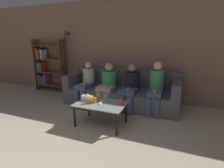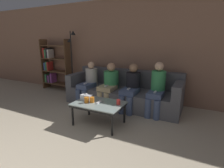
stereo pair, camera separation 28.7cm
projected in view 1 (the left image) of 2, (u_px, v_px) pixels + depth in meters
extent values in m
cube|color=#8C6651|center=(129.00, 50.00, 4.58)|extent=(12.00, 0.06, 2.60)
cube|color=#515156|center=(121.00, 97.00, 4.30)|extent=(2.73, 0.95, 0.40)
cube|color=#515156|center=(126.00, 77.00, 4.54)|extent=(2.73, 0.20, 0.43)
cube|color=#515156|center=(76.00, 79.00, 4.68)|extent=(0.18, 0.95, 0.30)
cube|color=#515156|center=(177.00, 88.00, 3.75)|extent=(0.18, 0.95, 0.30)
cube|color=#8C9E99|center=(101.00, 104.00, 3.21)|extent=(0.92, 0.63, 0.02)
cube|color=black|center=(101.00, 105.00, 3.22)|extent=(0.90, 0.62, 0.04)
cylinder|color=black|center=(75.00, 117.00, 3.18)|extent=(0.04, 0.04, 0.37)
cylinder|color=black|center=(117.00, 125.00, 2.88)|extent=(0.04, 0.04, 0.37)
cylinder|color=black|center=(89.00, 107.00, 3.66)|extent=(0.04, 0.04, 0.37)
cylinder|color=black|center=(126.00, 113.00, 3.36)|extent=(0.04, 0.04, 0.37)
cylinder|color=orange|center=(89.00, 101.00, 3.19)|extent=(0.08, 0.08, 0.10)
cylinder|color=red|center=(121.00, 102.00, 3.14)|extent=(0.07, 0.07, 0.10)
cylinder|color=orange|center=(94.00, 100.00, 3.21)|extent=(0.08, 0.08, 0.10)
cube|color=white|center=(88.00, 98.00, 3.36)|extent=(0.22, 0.12, 0.10)
sphere|color=white|center=(88.00, 95.00, 3.34)|extent=(0.04, 0.04, 0.04)
cube|color=white|center=(101.00, 103.00, 3.21)|extent=(0.04, 0.15, 0.02)
cube|color=brown|center=(38.00, 65.00, 5.56)|extent=(0.02, 0.32, 1.59)
cube|color=brown|center=(63.00, 66.00, 5.20)|extent=(0.02, 0.32, 1.59)
cube|color=brown|center=(52.00, 84.00, 5.53)|extent=(0.99, 0.32, 0.02)
cube|color=#38844C|center=(41.00, 79.00, 5.64)|extent=(0.05, 0.24, 0.26)
cube|color=#232328|center=(43.00, 79.00, 5.63)|extent=(0.05, 0.24, 0.24)
cube|color=#8E4293|center=(44.00, 80.00, 5.60)|extent=(0.05, 0.24, 0.23)
cube|color=#232328|center=(45.00, 80.00, 5.58)|extent=(0.05, 0.24, 0.23)
cube|color=#8E4293|center=(47.00, 79.00, 5.55)|extent=(0.06, 0.24, 0.31)
cube|color=brown|center=(51.00, 72.00, 5.43)|extent=(0.99, 0.32, 0.02)
cube|color=#33569E|center=(40.00, 67.00, 5.55)|extent=(0.05, 0.24, 0.24)
cube|color=#38844C|center=(42.00, 67.00, 5.52)|extent=(0.06, 0.24, 0.28)
cube|color=red|center=(43.00, 67.00, 5.50)|extent=(0.05, 0.24, 0.27)
cube|color=brown|center=(49.00, 59.00, 5.34)|extent=(0.99, 0.32, 0.02)
cube|color=red|center=(39.00, 53.00, 5.44)|extent=(0.06, 0.24, 0.31)
cube|color=#38844C|center=(40.00, 54.00, 5.43)|extent=(0.05, 0.24, 0.26)
cube|color=#232328|center=(42.00, 53.00, 5.40)|extent=(0.06, 0.24, 0.32)
cube|color=silver|center=(44.00, 54.00, 5.38)|extent=(0.05, 0.24, 0.27)
cube|color=brown|center=(48.00, 46.00, 5.24)|extent=(0.99, 0.32, 0.02)
cylinder|color=black|center=(69.00, 94.00, 5.17)|extent=(0.26, 0.26, 0.02)
cylinder|color=black|center=(67.00, 64.00, 4.95)|extent=(0.03, 0.03, 1.80)
cone|color=black|center=(68.00, 33.00, 4.71)|extent=(0.14, 0.14, 0.12)
cone|color=black|center=(64.00, 40.00, 4.86)|extent=(0.12, 0.12, 0.10)
cylinder|color=#47567A|center=(76.00, 98.00, 4.18)|extent=(0.13, 0.13, 0.40)
cylinder|color=#47567A|center=(83.00, 99.00, 4.11)|extent=(0.13, 0.13, 0.40)
cube|color=#47567A|center=(84.00, 86.00, 4.29)|extent=(0.30, 0.47, 0.10)
cylinder|color=#B7B2A8|center=(89.00, 77.00, 4.46)|extent=(0.30, 0.30, 0.45)
sphere|color=#DBAD89|center=(88.00, 65.00, 4.39)|extent=(0.17, 0.17, 0.17)
cube|color=white|center=(83.00, 84.00, 4.24)|extent=(0.04, 0.12, 0.02)
cylinder|color=tan|center=(99.00, 100.00, 4.02)|extent=(0.13, 0.13, 0.40)
cylinder|color=tan|center=(106.00, 101.00, 3.96)|extent=(0.13, 0.13, 0.40)
cube|color=tan|center=(106.00, 88.00, 4.11)|extent=(0.36, 0.41, 0.10)
cylinder|color=#388E51|center=(109.00, 80.00, 4.26)|extent=(0.36, 0.36, 0.42)
sphere|color=tan|center=(109.00, 67.00, 4.18)|extent=(0.20, 0.20, 0.20)
cube|color=white|center=(105.00, 86.00, 4.06)|extent=(0.04, 0.12, 0.02)
cylinder|color=#47567A|center=(122.00, 104.00, 3.78)|extent=(0.13, 0.13, 0.40)
cylinder|color=#47567A|center=(130.00, 105.00, 3.71)|extent=(0.13, 0.13, 0.40)
cube|color=#47567A|center=(129.00, 91.00, 3.89)|extent=(0.33, 0.45, 0.10)
cylinder|color=black|center=(132.00, 81.00, 4.05)|extent=(0.33, 0.33, 0.44)
sphere|color=#997051|center=(132.00, 68.00, 3.97)|extent=(0.20, 0.20, 0.20)
cube|color=white|center=(128.00, 88.00, 3.83)|extent=(0.04, 0.12, 0.02)
cylinder|color=#47567A|center=(148.00, 107.00, 3.61)|extent=(0.13, 0.13, 0.40)
cylinder|color=#47567A|center=(157.00, 109.00, 3.54)|extent=(0.13, 0.13, 0.40)
cube|color=#47567A|center=(155.00, 93.00, 3.70)|extent=(0.30, 0.41, 0.10)
cylinder|color=#388E51|center=(157.00, 82.00, 3.83)|extent=(0.30, 0.30, 0.52)
sphere|color=#DBAD89|center=(158.00, 66.00, 3.75)|extent=(0.19, 0.19, 0.19)
cube|color=white|center=(155.00, 91.00, 3.65)|extent=(0.04, 0.12, 0.02)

